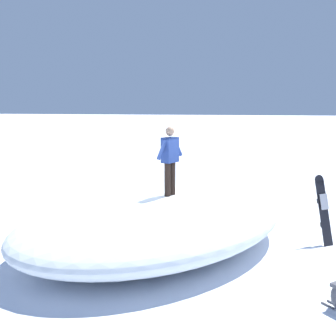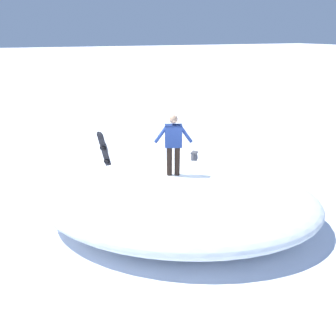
{
  "view_description": "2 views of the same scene",
  "coord_description": "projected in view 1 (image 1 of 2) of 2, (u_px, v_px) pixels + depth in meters",
  "views": [
    {
      "loc": [
        1.83,
        -9.05,
        3.27
      ],
      "look_at": [
        -0.05,
        -0.38,
        1.91
      ],
      "focal_mm": 44.37,
      "sensor_mm": 36.0,
      "label": 1
    },
    {
      "loc": [
        -7.36,
        3.43,
        4.63
      ],
      "look_at": [
        -0.21,
        0.25,
        1.47
      ],
      "focal_mm": 35.91,
      "sensor_mm": 36.0,
      "label": 2
    }
  ],
  "objects": [
    {
      "name": "snowboarder_standing",
      "position": [
        170.0,
        157.0,
        9.38
      ],
      "size": [
        0.44,
        0.93,
        1.57
      ],
      "color": "black",
      "rests_on": "snow_mound"
    },
    {
      "name": "snowboard_primary_upright",
      "position": [
        323.0,
        209.0,
        9.76
      ],
      "size": [
        0.49,
        0.53,
        1.62
      ],
      "color": "black",
      "rests_on": "ground"
    },
    {
      "name": "ground",
      "position": [
        174.0,
        247.0,
        9.62
      ],
      "size": [
        240.0,
        240.0,
        0.0
      ],
      "primitive_type": "plane",
      "color": "white"
    },
    {
      "name": "snow_mound",
      "position": [
        157.0,
        221.0,
        9.61
      ],
      "size": [
        7.75,
        8.6,
        1.21
      ],
      "primitive_type": "ellipsoid",
      "rotation": [
        0.0,
        0.0,
        1.05
      ],
      "color": "white",
      "rests_on": "ground"
    }
  ]
}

